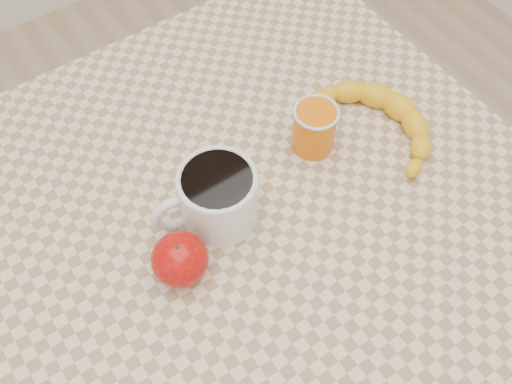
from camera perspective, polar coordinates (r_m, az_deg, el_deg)
ground at (r=1.50m, az=-0.00°, el=-16.07°), size 3.00×3.00×0.00m
table at (r=0.88m, az=-0.00°, el=-3.70°), size 0.80×0.80×0.75m
coffee_mug at (r=0.75m, az=-3.99°, el=-0.37°), size 0.16×0.13×0.09m
orange_juice_glass at (r=0.84m, az=5.86°, el=6.40°), size 0.07×0.07×0.08m
apple at (r=0.73m, az=-7.63°, el=-6.68°), size 0.08×0.08×0.07m
banana at (r=0.88m, az=11.72°, el=6.84°), size 0.26×0.31×0.04m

